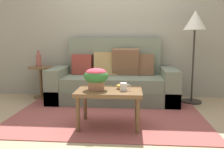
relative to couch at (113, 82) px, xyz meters
The scene contains 11 objects.
ground_plane 0.95m from the couch, 91.26° to the right, with size 14.00×14.00×0.00m, color tan.
wall_back 1.12m from the couch, 92.45° to the left, with size 6.40×0.12×2.73m, color gray.
area_rug 0.91m from the couch, 91.33° to the right, with size 2.70×1.91×0.01m, color #994C47.
couch is the anchor object (origin of this frame).
coffee_table 1.28m from the couch, 88.05° to the right, with size 0.81×0.55×0.47m.
side_table 1.37m from the couch, behind, with size 0.45×0.45×0.59m.
floor_lamp 1.66m from the couch, ahead, with size 0.38×0.38×1.56m.
potted_plant 1.33m from the couch, 95.16° to the right, with size 0.30×0.30×0.27m.
coffee_mug 1.36m from the couch, 80.40° to the right, with size 0.13×0.09×0.10m.
snack_bowl 1.24m from the couch, 81.46° to the right, with size 0.12×0.12×0.06m.
table_vase 1.43m from the couch, behind, with size 0.10×0.10×0.30m.
Camera 1 is at (0.33, -3.31, 1.10)m, focal length 38.79 mm.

